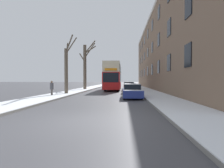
# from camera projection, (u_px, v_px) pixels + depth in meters

# --- Properties ---
(ground_plane) EXTENTS (320.00, 320.00, 0.00)m
(ground_plane) POSITION_uv_depth(u_px,v_px,m) (77.00, 122.00, 7.17)
(ground_plane) COLOR #424247
(sidewalk_left) EXTENTS (3.02, 130.00, 0.16)m
(sidewalk_left) POSITION_uv_depth(u_px,v_px,m) (103.00, 85.00, 60.40)
(sidewalk_left) COLOR slate
(sidewalk_left) RESTS_ON ground
(sidewalk_right) EXTENTS (3.02, 130.00, 0.16)m
(sidewalk_right) POSITION_uv_depth(u_px,v_px,m) (134.00, 85.00, 59.67)
(sidewalk_right) COLOR slate
(sidewalk_right) RESTS_ON ground
(terrace_facade_right) EXTENTS (9.10, 51.30, 14.18)m
(terrace_facade_right) POSITION_uv_depth(u_px,v_px,m) (174.00, 51.00, 32.57)
(terrace_facade_right) COLOR #7A604C
(terrace_facade_right) RESTS_ON ground
(bare_tree_left_0) EXTENTS (1.69, 4.60, 7.34)m
(bare_tree_left_0) POSITION_uv_depth(u_px,v_px,m) (67.00, 68.00, 20.67)
(bare_tree_left_0) COLOR brown
(bare_tree_left_0) RESTS_ON ground
(bare_tree_left_1) EXTENTS (3.15, 0.93, 8.73)m
(bare_tree_left_1) POSITION_uv_depth(u_px,v_px,m) (85.00, 65.00, 31.03)
(bare_tree_left_1) COLOR brown
(bare_tree_left_1) RESTS_ON ground
(double_decker_bus) EXTENTS (2.54, 11.72, 4.51)m
(double_decker_bus) POSITION_uv_depth(u_px,v_px,m) (113.00, 75.00, 30.57)
(double_decker_bus) COLOR red
(double_decker_bus) RESTS_ON ground
(parked_car_0) EXTENTS (1.77, 4.49, 1.35)m
(parked_car_0) POSITION_uv_depth(u_px,v_px,m) (132.00, 91.00, 16.80)
(parked_car_0) COLOR navy
(parked_car_0) RESTS_ON ground
(parked_car_1) EXTENTS (1.80, 4.29, 1.30)m
(parked_car_1) POSITION_uv_depth(u_px,v_px,m) (130.00, 89.00, 22.63)
(parked_car_1) COLOR #9EA3AD
(parked_car_1) RESTS_ON ground
(parked_car_2) EXTENTS (1.84, 4.09, 1.42)m
(parked_car_2) POSITION_uv_depth(u_px,v_px,m) (129.00, 87.00, 28.57)
(parked_car_2) COLOR silver
(parked_car_2) RESTS_ON ground
(parked_car_3) EXTENTS (1.77, 4.57, 1.37)m
(parked_car_3) POSITION_uv_depth(u_px,v_px,m) (128.00, 86.00, 34.23)
(parked_car_3) COLOR #474C56
(parked_car_3) RESTS_ON ground
(pedestrian_left_sidewalk) EXTENTS (0.36, 0.36, 1.63)m
(pedestrian_left_sidewalk) POSITION_uv_depth(u_px,v_px,m) (52.00, 88.00, 18.15)
(pedestrian_left_sidewalk) COLOR #4C4742
(pedestrian_left_sidewalk) RESTS_ON ground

